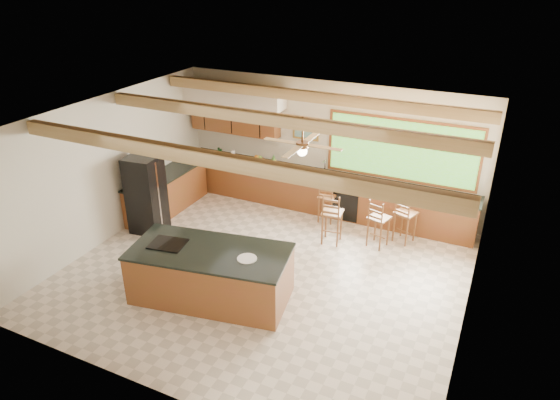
% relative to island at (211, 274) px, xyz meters
% --- Properties ---
extents(ground, '(7.20, 7.20, 0.00)m').
position_rel_island_xyz_m(ground, '(0.51, 1.08, -0.47)').
color(ground, beige).
rests_on(ground, ground).
extents(room_shell, '(7.27, 6.54, 3.02)m').
position_rel_island_xyz_m(room_shell, '(0.34, 1.74, 1.74)').
color(room_shell, beige).
rests_on(room_shell, ground).
extents(counter_run, '(7.12, 3.10, 1.23)m').
position_rel_island_xyz_m(counter_run, '(-0.31, 3.60, -0.01)').
color(counter_run, brown).
rests_on(counter_run, ground).
extents(island, '(2.89, 1.73, 0.97)m').
position_rel_island_xyz_m(island, '(0.00, 0.00, 0.00)').
color(island, brown).
rests_on(island, ground).
extents(refrigerator, '(0.73, 0.71, 1.71)m').
position_rel_island_xyz_m(refrigerator, '(-2.54, 1.48, 0.38)').
color(refrigerator, black).
rests_on(refrigerator, ground).
extents(bar_stool_a, '(0.40, 0.40, 1.03)m').
position_rel_island_xyz_m(bar_stool_a, '(0.82, 3.48, 0.13)').
color(bar_stool_a, brown).
rests_on(bar_stool_a, ground).
extents(bar_stool_b, '(0.46, 0.46, 1.15)m').
position_rel_island_xyz_m(bar_stool_b, '(1.25, 2.62, 0.21)').
color(bar_stool_b, brown).
rests_on(bar_stool_b, ground).
extents(bar_stool_c, '(0.47, 0.47, 1.07)m').
position_rel_island_xyz_m(bar_stool_c, '(2.16, 2.90, 0.16)').
color(bar_stool_c, brown).
rests_on(bar_stool_c, ground).
extents(bar_stool_d, '(0.50, 0.50, 1.10)m').
position_rel_island_xyz_m(bar_stool_d, '(2.62, 3.31, 0.18)').
color(bar_stool_d, brown).
rests_on(bar_stool_d, ground).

